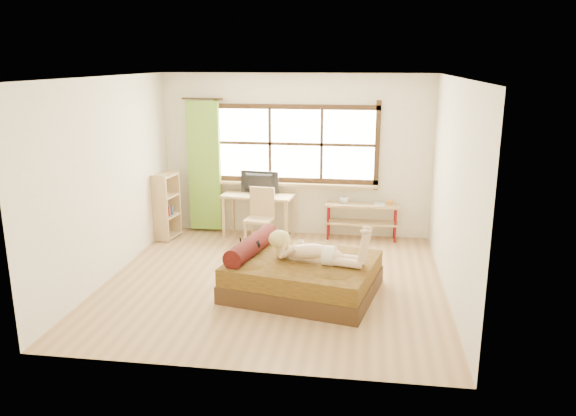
% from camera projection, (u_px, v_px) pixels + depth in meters
% --- Properties ---
extents(floor, '(4.50, 4.50, 0.00)m').
position_uv_depth(floor, '(274.00, 282.00, 7.57)').
color(floor, '#9E754C').
rests_on(floor, ground).
extents(ceiling, '(4.50, 4.50, 0.00)m').
position_uv_depth(ceiling, '(273.00, 77.00, 6.88)').
color(ceiling, white).
rests_on(ceiling, wall_back).
extents(wall_back, '(4.50, 0.00, 4.50)m').
position_uv_depth(wall_back, '(296.00, 156.00, 9.38)').
color(wall_back, silver).
rests_on(wall_back, floor).
extents(wall_front, '(4.50, 0.00, 4.50)m').
position_uv_depth(wall_front, '(232.00, 237.00, 5.07)').
color(wall_front, silver).
rests_on(wall_front, floor).
extents(wall_left, '(0.00, 4.50, 4.50)m').
position_uv_depth(wall_left, '(108.00, 179.00, 7.54)').
color(wall_left, silver).
rests_on(wall_left, floor).
extents(wall_right, '(0.00, 4.50, 4.50)m').
position_uv_depth(wall_right, '(453.00, 190.00, 6.92)').
color(wall_right, silver).
rests_on(wall_right, floor).
extents(window, '(2.80, 0.16, 1.46)m').
position_uv_depth(window, '(296.00, 146.00, 9.31)').
color(window, '#FFEDBF').
rests_on(window, wall_back).
extents(curtain, '(0.55, 0.10, 2.20)m').
position_uv_depth(curtain, '(204.00, 166.00, 9.53)').
color(curtain, olive).
rests_on(curtain, wall_back).
extents(bed, '(2.06, 1.78, 0.68)m').
position_uv_depth(bed, '(299.00, 274.00, 7.18)').
color(bed, black).
rests_on(bed, floor).
extents(woman, '(1.31, 0.62, 0.54)m').
position_uv_depth(woman, '(315.00, 241.00, 6.98)').
color(woman, '#DCB58E').
rests_on(woman, bed).
extents(kitten, '(0.29, 0.16, 0.22)m').
position_uv_depth(kitten, '(249.00, 246.00, 7.28)').
color(kitten, black).
rests_on(kitten, bed).
extents(desk, '(1.23, 0.67, 0.74)m').
position_uv_depth(desk, '(258.00, 200.00, 9.36)').
color(desk, tan).
rests_on(desk, floor).
extents(monitor, '(0.65, 0.16, 0.37)m').
position_uv_depth(monitor, '(259.00, 183.00, 9.33)').
color(monitor, black).
rests_on(monitor, desk).
extents(chair, '(0.45, 0.45, 0.92)m').
position_uv_depth(chair, '(261.00, 213.00, 9.02)').
color(chair, tan).
rests_on(chair, floor).
extents(pipe_shelf, '(1.20, 0.30, 0.68)m').
position_uv_depth(pipe_shelf, '(363.00, 213.00, 9.28)').
color(pipe_shelf, tan).
rests_on(pipe_shelf, floor).
extents(cup, '(0.14, 0.14, 0.11)m').
position_uv_depth(cup, '(344.00, 200.00, 9.27)').
color(cup, gray).
rests_on(cup, pipe_shelf).
extents(book, '(0.17, 0.23, 0.02)m').
position_uv_depth(book, '(374.00, 204.00, 9.21)').
color(book, gray).
rests_on(book, pipe_shelf).
extents(bookshelf, '(0.33, 0.51, 1.10)m').
position_uv_depth(bookshelf, '(167.00, 206.00, 9.30)').
color(bookshelf, tan).
rests_on(bookshelf, floor).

